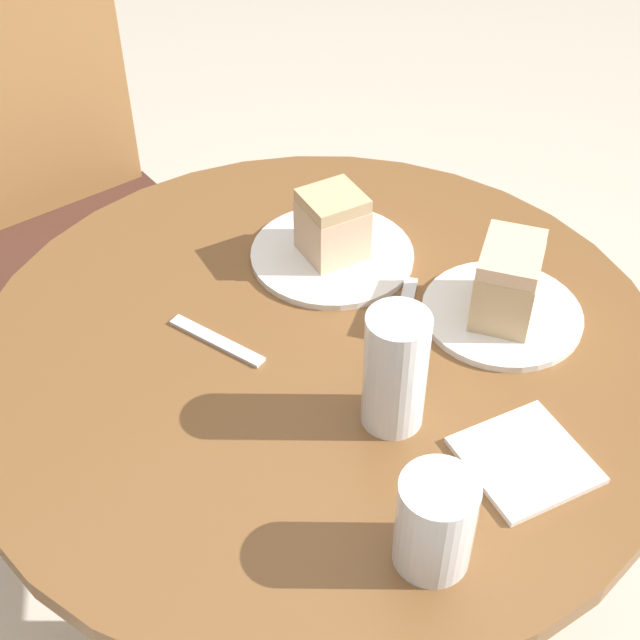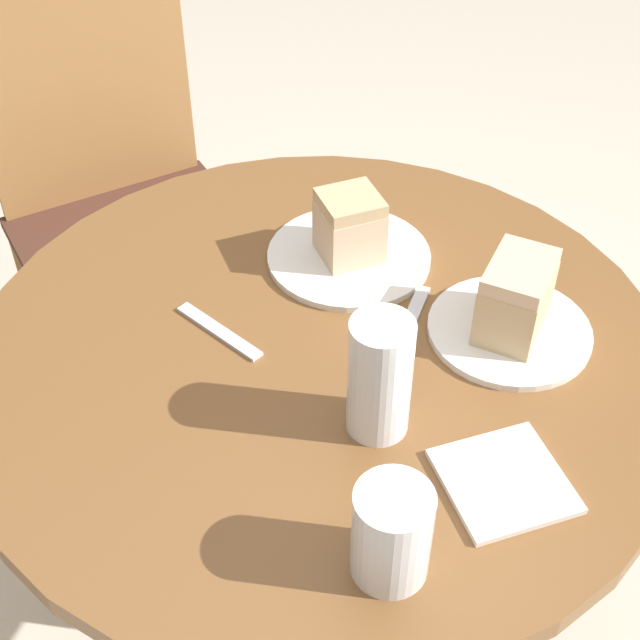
{
  "view_description": "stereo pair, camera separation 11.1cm",
  "coord_description": "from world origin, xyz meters",
  "px_view_note": "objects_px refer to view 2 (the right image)",
  "views": [
    {
      "loc": [
        -0.52,
        -0.64,
        1.56
      ],
      "look_at": [
        0.0,
        0.0,
        0.81
      ],
      "focal_mm": 50.0,
      "sensor_mm": 36.0,
      "label": 1
    },
    {
      "loc": [
        -0.42,
        -0.71,
        1.56
      ],
      "look_at": [
        0.0,
        0.0,
        0.81
      ],
      "focal_mm": 50.0,
      "sensor_mm": 36.0,
      "label": 2
    }
  ],
  "objects_px": {
    "plate_far": "(349,256)",
    "cake_slice_far": "(350,226)",
    "glass_water": "(391,537)",
    "cake_slice_near": "(516,297)",
    "chair": "(124,208)",
    "glass_lemonade": "(379,383)",
    "plate_near": "(509,330)"
  },
  "relations": [
    {
      "from": "chair",
      "to": "glass_lemonade",
      "type": "height_order",
      "value": "chair"
    },
    {
      "from": "glass_water",
      "to": "chair",
      "type": "bearing_deg",
      "value": 83.94
    },
    {
      "from": "cake_slice_near",
      "to": "plate_far",
      "type": "bearing_deg",
      "value": 111.73
    },
    {
      "from": "chair",
      "to": "plate_far",
      "type": "height_order",
      "value": "chair"
    },
    {
      "from": "plate_near",
      "to": "chair",
      "type": "bearing_deg",
      "value": 102.94
    },
    {
      "from": "cake_slice_far",
      "to": "glass_lemonade",
      "type": "relative_size",
      "value": 0.62
    },
    {
      "from": "chair",
      "to": "plate_near",
      "type": "height_order",
      "value": "chair"
    },
    {
      "from": "plate_near",
      "to": "cake_slice_near",
      "type": "xyz_separation_m",
      "value": [
        -0.0,
        -0.0,
        0.06
      ]
    },
    {
      "from": "cake_slice_near",
      "to": "glass_water",
      "type": "height_order",
      "value": "same"
    },
    {
      "from": "plate_far",
      "to": "glass_water",
      "type": "bearing_deg",
      "value": -117.78
    },
    {
      "from": "glass_water",
      "to": "cake_slice_near",
      "type": "bearing_deg",
      "value": 32.01
    },
    {
      "from": "plate_near",
      "to": "glass_water",
      "type": "xyz_separation_m",
      "value": [
        -0.33,
        -0.2,
        0.05
      ]
    },
    {
      "from": "chair",
      "to": "cake_slice_far",
      "type": "height_order",
      "value": "chair"
    },
    {
      "from": "plate_near",
      "to": "cake_slice_near",
      "type": "relative_size",
      "value": 1.61
    },
    {
      "from": "plate_far",
      "to": "cake_slice_near",
      "type": "relative_size",
      "value": 1.77
    },
    {
      "from": "glass_water",
      "to": "cake_slice_far",
      "type": "bearing_deg",
      "value": 62.22
    },
    {
      "from": "cake_slice_far",
      "to": "chair",
      "type": "bearing_deg",
      "value": 99.66
    },
    {
      "from": "chair",
      "to": "plate_far",
      "type": "distance_m",
      "value": 0.74
    },
    {
      "from": "cake_slice_far",
      "to": "glass_water",
      "type": "relative_size",
      "value": 0.85
    },
    {
      "from": "glass_water",
      "to": "glass_lemonade",
      "type": "bearing_deg",
      "value": 59.91
    },
    {
      "from": "cake_slice_near",
      "to": "cake_slice_far",
      "type": "height_order",
      "value": "cake_slice_near"
    },
    {
      "from": "plate_far",
      "to": "cake_slice_far",
      "type": "xyz_separation_m",
      "value": [
        0.0,
        0.0,
        0.05
      ]
    },
    {
      "from": "cake_slice_far",
      "to": "glass_lemonade",
      "type": "xyz_separation_m",
      "value": [
        -0.14,
        -0.28,
        0.01
      ]
    },
    {
      "from": "cake_slice_far",
      "to": "glass_water",
      "type": "height_order",
      "value": "glass_water"
    },
    {
      "from": "chair",
      "to": "glass_lemonade",
      "type": "bearing_deg",
      "value": -90.17
    },
    {
      "from": "chair",
      "to": "cake_slice_near",
      "type": "xyz_separation_m",
      "value": [
        0.21,
        -0.91,
        0.34
      ]
    },
    {
      "from": "glass_water",
      "to": "plate_far",
      "type": "bearing_deg",
      "value": 62.22
    },
    {
      "from": "chair",
      "to": "glass_water",
      "type": "bearing_deg",
      "value": -94.81
    },
    {
      "from": "chair",
      "to": "plate_near",
      "type": "bearing_deg",
      "value": -75.8
    },
    {
      "from": "plate_far",
      "to": "cake_slice_near",
      "type": "distance_m",
      "value": 0.26
    },
    {
      "from": "cake_slice_far",
      "to": "glass_water",
      "type": "distance_m",
      "value": 0.5
    },
    {
      "from": "plate_near",
      "to": "glass_lemonade",
      "type": "distance_m",
      "value": 0.25
    }
  ]
}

